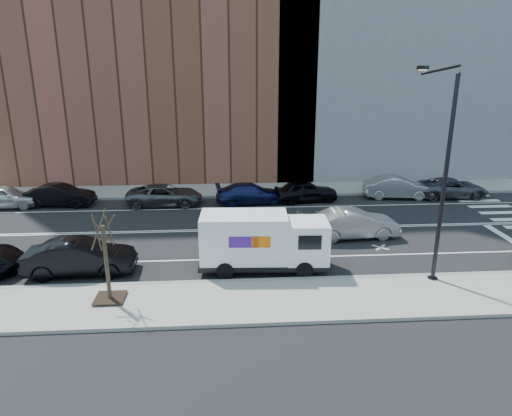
{
  "coord_description": "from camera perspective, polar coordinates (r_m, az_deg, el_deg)",
  "views": [
    {
      "loc": [
        -2.18,
        -25.43,
        9.25
      ],
      "look_at": [
        -0.47,
        -0.25,
        1.4
      ],
      "focal_mm": 32.0,
      "sensor_mm": 36.0,
      "label": 1
    }
  ],
  "objects": [
    {
      "name": "streetlight",
      "position": [
        21.09,
        22.09,
        4.59
      ],
      "size": [
        0.44,
        4.02,
        9.34
      ],
      "color": "black",
      "rests_on": "ground"
    },
    {
      "name": "far_parked_b",
      "position": [
        34.23,
        -23.24,
        1.47
      ],
      "size": [
        4.66,
        1.94,
        1.5
      ],
      "primitive_type": "imported",
      "rotation": [
        0.0,
        0.0,
        1.49
      ],
      "color": "black",
      "rests_on": "ground"
    },
    {
      "name": "far_parked_e",
      "position": [
        32.7,
        6.25,
        2.14
      ],
      "size": [
        4.7,
        2.38,
        1.53
      ],
      "primitive_type": "imported",
      "rotation": [
        0.0,
        0.0,
        1.7
      ],
      "color": "black",
      "rests_on": "ground"
    },
    {
      "name": "far_parked_f",
      "position": [
        34.91,
        17.26,
        2.48
      ],
      "size": [
        5.01,
        2.23,
        1.6
      ],
      "primitive_type": "imported",
      "rotation": [
        0.0,
        0.0,
        1.46
      ],
      "color": "#AAAAAF",
      "rests_on": "ground"
    },
    {
      "name": "driving_sedan",
      "position": [
        26.17,
        12.15,
        -1.92
      ],
      "size": [
        5.11,
        2.15,
        1.64
      ],
      "primitive_type": "imported",
      "rotation": [
        0.0,
        0.0,
        1.65
      ],
      "color": "#A1A2A6",
      "rests_on": "ground"
    },
    {
      "name": "far_parked_d",
      "position": [
        32.09,
        -0.69,
        1.84
      ],
      "size": [
        5.03,
        2.4,
        1.42
      ],
      "primitive_type": "imported",
      "rotation": [
        0.0,
        0.0,
        1.66
      ],
      "color": "#161D4E",
      "rests_on": "ground"
    },
    {
      "name": "sidewalk_near",
      "position": [
        19.12,
        3.21,
        -11.43
      ],
      "size": [
        44.0,
        3.6,
        0.15
      ],
      "primitive_type": "cube",
      "color": "gray",
      "rests_on": "ground"
    },
    {
      "name": "far_parked_a",
      "position": [
        35.45,
        -28.99,
        1.26
      ],
      "size": [
        4.73,
        2.16,
        1.57
      ],
      "primitive_type": "imported",
      "rotation": [
        0.0,
        0.0,
        1.64
      ],
      "color": "#B8B8BD",
      "rests_on": "ground"
    },
    {
      "name": "road_markings",
      "position": [
        27.15,
        0.96,
        -2.64
      ],
      "size": [
        40.0,
        8.6,
        0.01
      ],
      "primitive_type": null,
      "color": "white",
      "rests_on": "ground"
    },
    {
      "name": "near_parked_rear_a",
      "position": [
        22.68,
        -21.11,
        -5.77
      ],
      "size": [
        5.04,
        1.93,
        1.64
      ],
      "primitive_type": "imported",
      "rotation": [
        0.0,
        0.0,
        1.61
      ],
      "color": "black",
      "rests_on": "ground"
    },
    {
      "name": "bldg_brick",
      "position": [
        41.48,
        -12.67,
        19.31
      ],
      "size": [
        26.0,
        10.0,
        22.0
      ],
      "primitive_type": "cube",
      "color": "brown",
      "rests_on": "ground"
    },
    {
      "name": "bldg_concrete",
      "position": [
        43.58,
        16.3,
        21.58
      ],
      "size": [
        20.0,
        10.0,
        26.0
      ],
      "primitive_type": "cube",
      "color": "slate",
      "rests_on": "ground"
    },
    {
      "name": "far_parked_c",
      "position": [
        32.28,
        -11.34,
        1.6
      ],
      "size": [
        5.17,
        2.41,
        1.43
      ],
      "primitive_type": "imported",
      "rotation": [
        0.0,
        0.0,
        1.58
      ],
      "color": "#4F5257",
      "rests_on": "ground"
    },
    {
      "name": "curb_far",
      "position": [
        33.77,
        -0.03,
        1.53
      ],
      "size": [
        44.0,
        0.25,
        0.17
      ],
      "primitive_type": "cube",
      "color": "gray",
      "rests_on": "ground"
    },
    {
      "name": "sidewalk_far",
      "position": [
        35.51,
        -0.23,
        2.3
      ],
      "size": [
        44.0,
        3.6,
        0.15
      ],
      "primitive_type": "cube",
      "color": "gray",
      "rests_on": "ground"
    },
    {
      "name": "far_parked_g",
      "position": [
        36.54,
        23.25,
        2.34
      ],
      "size": [
        5.19,
        2.5,
        1.43
      ],
      "primitive_type": "imported",
      "rotation": [
        0.0,
        0.0,
        1.55
      ],
      "color": "#484A50",
      "rests_on": "ground"
    },
    {
      "name": "fedex_van",
      "position": [
        21.38,
        0.83,
        -4.14
      ],
      "size": [
        6.14,
        2.39,
        2.76
      ],
      "rotation": [
        0.0,
        0.0,
        -0.05
      ],
      "color": "black",
      "rests_on": "ground"
    },
    {
      "name": "ground",
      "position": [
        27.15,
        0.96,
        -2.64
      ],
      "size": [
        120.0,
        120.0,
        0.0
      ],
      "primitive_type": "plane",
      "color": "black",
      "rests_on": "ground"
    },
    {
      "name": "curb_near",
      "position": [
        20.7,
        2.6,
        -9.02
      ],
      "size": [
        44.0,
        0.25,
        0.17
      ],
      "primitive_type": "cube",
      "color": "gray",
      "rests_on": "ground"
    },
    {
      "name": "street_tree",
      "position": [
        19.34,
        -18.11,
        -7.42
      ],
      "size": [
        1.2,
        1.2,
        3.75
      ],
      "color": "black",
      "rests_on": "ground"
    }
  ]
}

